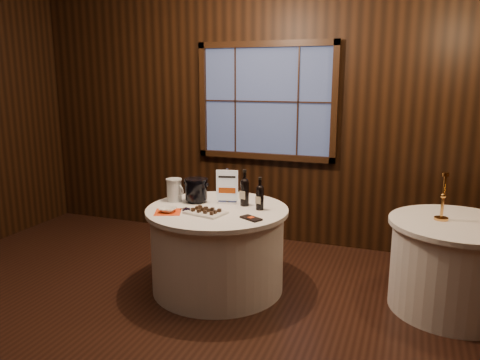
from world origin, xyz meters
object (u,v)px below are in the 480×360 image
at_px(ice_bucket, 196,190).
at_px(chocolate_plate, 206,211).
at_px(main_table, 218,248).
at_px(cracker_bowl, 168,210).
at_px(sign_stand, 227,192).
at_px(port_bottle_right, 260,196).
at_px(brass_candlestick, 443,203).
at_px(chocolate_box, 251,218).
at_px(port_bottle_left, 245,190).
at_px(grape_bunch, 188,209).
at_px(side_table, 453,266).
at_px(glass_pitcher, 174,190).

relative_size(ice_bucket, chocolate_plate, 0.60).
bearing_deg(main_table, cracker_bowl, -142.56).
relative_size(sign_stand, port_bottle_right, 1.12).
height_order(port_bottle_right, brass_candlestick, brass_candlestick).
height_order(main_table, chocolate_box, chocolate_box).
bearing_deg(cracker_bowl, sign_stand, 50.93).
xyz_separation_m(port_bottle_left, chocolate_plate, (-0.23, -0.36, -0.13)).
relative_size(port_bottle_right, cracker_bowl, 1.99).
xyz_separation_m(grape_bunch, cracker_bowl, (-0.15, -0.09, 0.00)).
xyz_separation_m(grape_bunch, brass_candlestick, (2.08, 0.50, 0.13)).
distance_m(sign_stand, cracker_bowl, 0.60).
height_order(port_bottle_right, cracker_bowl, port_bottle_right).
xyz_separation_m(side_table, brass_candlestick, (-0.13, 0.02, 0.53)).
bearing_deg(glass_pitcher, chocolate_plate, -13.56).
distance_m(sign_stand, grape_bunch, 0.44).
relative_size(side_table, port_bottle_right, 3.68).
xyz_separation_m(chocolate_box, brass_candlestick, (1.48, 0.53, 0.14)).
distance_m(main_table, grape_bunch, 0.48).
bearing_deg(sign_stand, port_bottle_left, -20.03).
bearing_deg(port_bottle_left, main_table, -128.66).
distance_m(port_bottle_left, chocolate_plate, 0.45).
bearing_deg(port_bottle_right, ice_bucket, -173.87).
relative_size(chocolate_plate, brass_candlestick, 0.94).
height_order(grape_bunch, glass_pitcher, glass_pitcher).
xyz_separation_m(chocolate_plate, cracker_bowl, (-0.33, -0.07, 0.00)).
xyz_separation_m(chocolate_box, grape_bunch, (-0.60, 0.03, 0.01)).
distance_m(port_bottle_right, glass_pitcher, 0.85).
relative_size(side_table, glass_pitcher, 4.99).
relative_size(grape_bunch, cracker_bowl, 1.02).
bearing_deg(cracker_bowl, ice_bucket, 77.72).
height_order(side_table, brass_candlestick, brass_candlestick).
bearing_deg(chocolate_plate, cracker_bowl, -167.18).
distance_m(side_table, ice_bucket, 2.33).
distance_m(side_table, brass_candlestick, 0.54).
relative_size(glass_pitcher, cracker_bowl, 1.47).
bearing_deg(cracker_bowl, chocolate_plate, 12.82).
distance_m(grape_bunch, glass_pitcher, 0.40).
height_order(side_table, chocolate_box, chocolate_box).
relative_size(side_table, ice_bucket, 4.82).
bearing_deg(side_table, chocolate_plate, -166.27).
relative_size(glass_pitcher, brass_candlestick, 0.54).
distance_m(port_bottle_left, port_bottle_right, 0.19).
height_order(side_table, grape_bunch, grape_bunch).
xyz_separation_m(cracker_bowl, brass_candlestick, (2.23, 0.59, 0.12)).
bearing_deg(grape_bunch, brass_candlestick, 13.52).
xyz_separation_m(port_bottle_left, ice_bucket, (-0.47, -0.04, -0.03)).
bearing_deg(main_table, sign_stand, 83.68).
bearing_deg(ice_bucket, main_table, -25.16).
distance_m(cracker_bowl, brass_candlestick, 2.30).
height_order(side_table, port_bottle_left, port_bottle_left).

